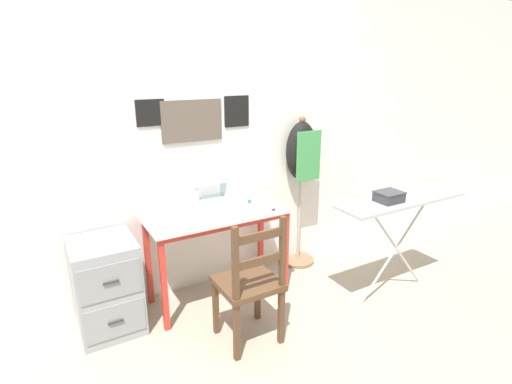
% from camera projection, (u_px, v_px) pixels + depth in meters
% --- Properties ---
extents(ground_plane, '(14.00, 14.00, 0.00)m').
position_uv_depth(ground_plane, '(233.00, 311.00, 3.11)').
color(ground_plane, tan).
extents(wall_back, '(10.00, 0.07, 2.55)m').
position_uv_depth(wall_back, '(199.00, 138.00, 3.18)').
color(wall_back, silver).
rests_on(wall_back, ground_plane).
extents(sewing_table, '(1.11, 0.48, 0.74)m').
position_uv_depth(sewing_table, '(218.00, 225.00, 3.11)').
color(sewing_table, silver).
rests_on(sewing_table, ground_plane).
extents(sewing_machine, '(0.37, 0.17, 0.30)m').
position_uv_depth(sewing_machine, '(216.00, 191.00, 3.18)').
color(sewing_machine, silver).
rests_on(sewing_machine, sewing_table).
extents(fabric_bowl, '(0.15, 0.15, 0.05)m').
position_uv_depth(fabric_bowl, '(164.00, 221.00, 2.85)').
color(fabric_bowl, silver).
rests_on(fabric_bowl, sewing_table).
extents(scissors, '(0.12, 0.12, 0.01)m').
position_uv_depth(scissors, '(274.00, 209.00, 3.17)').
color(scissors, silver).
rests_on(scissors, sewing_table).
extents(thread_spool_near_machine, '(0.04, 0.04, 0.04)m').
position_uv_depth(thread_spool_near_machine, '(241.00, 201.00, 3.28)').
color(thread_spool_near_machine, silver).
rests_on(thread_spool_near_machine, sewing_table).
extents(thread_spool_mid_table, '(0.04, 0.04, 0.04)m').
position_uv_depth(thread_spool_mid_table, '(249.00, 201.00, 3.28)').
color(thread_spool_mid_table, '#2875C1').
rests_on(thread_spool_mid_table, sewing_table).
extents(wooden_chair, '(0.40, 0.38, 0.93)m').
position_uv_depth(wooden_chair, '(250.00, 284.00, 2.66)').
color(wooden_chair, '#513823').
rests_on(wooden_chair, ground_plane).
extents(filing_cabinet, '(0.43, 0.48, 0.68)m').
position_uv_depth(filing_cabinet, '(107.00, 286.00, 2.82)').
color(filing_cabinet, '#93999E').
rests_on(filing_cabinet, ground_plane).
extents(dress_form, '(0.32, 0.32, 1.41)m').
position_uv_depth(dress_form, '(301.00, 162.00, 3.60)').
color(dress_form, '#846647').
rests_on(dress_form, ground_plane).
extents(ironing_board, '(1.14, 0.30, 0.84)m').
position_uv_depth(ironing_board, '(401.00, 205.00, 3.15)').
color(ironing_board, '#ADB2B7').
rests_on(ironing_board, ground_plane).
extents(storage_box, '(0.20, 0.17, 0.08)m').
position_uv_depth(storage_box, '(389.00, 197.00, 3.04)').
color(storage_box, '#333338').
rests_on(storage_box, ironing_board).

